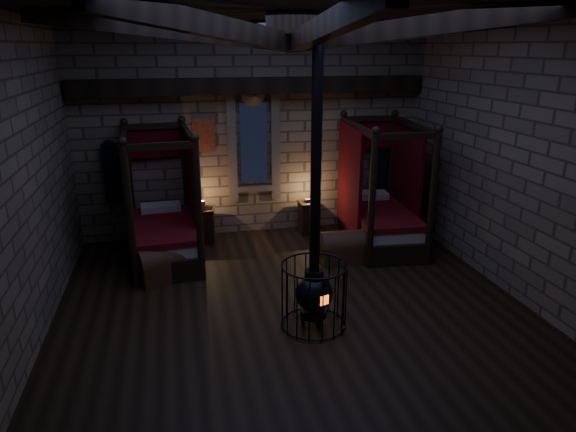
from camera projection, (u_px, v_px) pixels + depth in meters
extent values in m
cube|color=black|center=(292.00, 306.00, 7.84)|extent=(7.00, 7.00, 0.01)
cube|color=#847054|center=(253.00, 133.00, 10.42)|extent=(7.00, 0.02, 4.20)
cube|color=#847054|center=(397.00, 276.00, 3.94)|extent=(7.00, 0.02, 4.20)
cube|color=#847054|center=(22.00, 187.00, 6.45)|extent=(0.02, 7.00, 4.20)
cube|color=#847054|center=(513.00, 161.00, 7.91)|extent=(0.02, 7.00, 4.20)
cube|color=black|center=(293.00, 11.00, 6.52)|extent=(7.00, 7.00, 0.01)
cube|color=black|center=(254.00, 86.00, 9.95)|extent=(6.86, 0.35, 0.30)
cylinder|color=black|center=(293.00, 24.00, 6.57)|extent=(0.70, 0.70, 0.25)
cube|color=black|center=(254.00, 143.00, 10.44)|extent=(0.55, 0.04, 1.60)
cube|color=maroon|center=(204.00, 135.00, 10.17)|extent=(0.45, 0.03, 0.65)
cube|color=black|center=(112.00, 173.00, 9.89)|extent=(0.30, 0.10, 1.15)
cube|color=black|center=(383.00, 160.00, 11.06)|extent=(0.30, 0.10, 1.15)
cube|color=black|center=(166.00, 249.00, 9.52)|extent=(1.30, 2.31, 0.39)
cube|color=beige|center=(164.00, 234.00, 9.43)|extent=(1.16, 2.13, 0.24)
cube|color=maroon|center=(164.00, 226.00, 9.38)|extent=(1.23, 2.18, 0.11)
cube|color=beige|center=(161.00, 208.00, 10.09)|extent=(0.78, 0.42, 0.15)
cube|color=#53070C|center=(155.00, 143.00, 9.97)|extent=(1.19, 0.13, 0.59)
cylinder|color=black|center=(130.00, 219.00, 8.08)|extent=(0.12, 0.12, 2.37)
cylinder|color=black|center=(130.00, 185.00, 10.05)|extent=(0.12, 0.12, 2.37)
cylinder|color=black|center=(199.00, 213.00, 8.37)|extent=(0.12, 0.12, 2.37)
cylinder|color=black|center=(186.00, 181.00, 10.34)|extent=(0.12, 0.12, 2.37)
cube|color=#53070C|center=(128.00, 193.00, 9.33)|extent=(0.17, 1.62, 2.10)
cube|color=#53070C|center=(191.00, 188.00, 9.64)|extent=(0.17, 1.62, 2.10)
cube|color=black|center=(380.00, 234.00, 10.26)|extent=(1.37, 2.37, 0.39)
cube|color=beige|center=(381.00, 220.00, 10.16)|extent=(1.22, 2.18, 0.24)
cube|color=maroon|center=(381.00, 213.00, 10.12)|extent=(1.29, 2.23, 0.11)
cube|color=beige|center=(369.00, 196.00, 10.86)|extent=(0.80, 0.44, 0.15)
cube|color=#53070C|center=(368.00, 134.00, 10.74)|extent=(1.21, 0.15, 0.60)
cylinder|color=black|center=(372.00, 203.00, 8.84)|extent=(0.12, 0.12, 2.41)
cylinder|color=black|center=(342.00, 173.00, 10.90)|extent=(0.12, 0.12, 2.41)
cylinder|color=black|center=(432.00, 201.00, 8.99)|extent=(0.12, 0.12, 2.41)
cylinder|color=black|center=(391.00, 172.00, 11.05)|extent=(0.12, 0.12, 2.41)
cube|color=#53070C|center=(349.00, 180.00, 10.16)|extent=(0.20, 1.64, 2.14)
cube|color=#53070C|center=(405.00, 178.00, 10.31)|extent=(0.20, 1.64, 2.14)
cube|color=#552D1B|center=(164.00, 269.00, 8.70)|extent=(1.00, 0.81, 0.36)
cylinder|color=#552D1B|center=(163.00, 259.00, 8.65)|extent=(1.00, 0.81, 0.53)
cube|color=#AE8035|center=(141.00, 275.00, 8.49)|extent=(0.25, 0.53, 0.38)
cube|color=#AE8035|center=(186.00, 264.00, 8.92)|extent=(0.25, 0.53, 0.38)
cube|color=#552D1B|center=(342.00, 253.00, 9.43)|extent=(0.82, 0.51, 0.34)
cylinder|color=#552D1B|center=(342.00, 244.00, 9.38)|extent=(0.82, 0.51, 0.50)
cube|color=#AE8035|center=(322.00, 254.00, 9.36)|extent=(0.06, 0.52, 0.36)
cube|color=#AE8035|center=(362.00, 251.00, 9.51)|extent=(0.06, 0.52, 0.36)
cube|color=black|center=(204.00, 226.00, 10.30)|extent=(0.45, 0.44, 0.68)
cube|color=black|center=(203.00, 209.00, 10.18)|extent=(0.50, 0.48, 0.04)
cylinder|color=#AE8035|center=(203.00, 205.00, 10.15)|extent=(0.10, 0.10, 0.16)
cube|color=black|center=(309.00, 218.00, 10.83)|extent=(0.41, 0.39, 0.65)
cube|color=black|center=(309.00, 203.00, 10.72)|extent=(0.44, 0.43, 0.04)
cube|color=#552D1B|center=(309.00, 200.00, 10.70)|extent=(0.17, 0.13, 0.05)
cylinder|color=black|center=(313.00, 313.00, 7.23)|extent=(0.37, 0.37, 0.09)
sphere|color=black|center=(314.00, 293.00, 7.14)|extent=(0.52, 0.52, 0.52)
cylinder|color=black|center=(314.00, 275.00, 7.05)|extent=(0.26, 0.26, 0.13)
cube|color=#FF5914|center=(324.00, 300.00, 6.93)|extent=(0.13, 0.06, 0.13)
cylinder|color=black|center=(316.00, 156.00, 6.53)|extent=(0.14, 0.14, 3.21)
torus|color=black|center=(313.00, 323.00, 7.29)|extent=(0.93, 0.93, 0.03)
torus|color=black|center=(314.00, 265.00, 7.00)|extent=(0.93, 0.93, 0.03)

